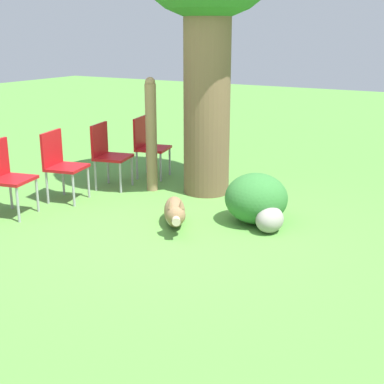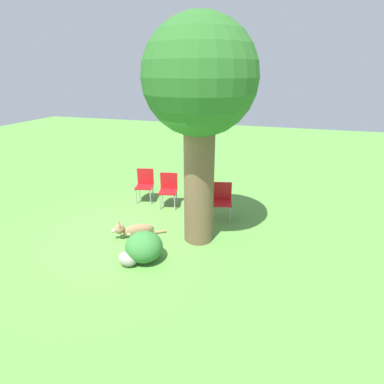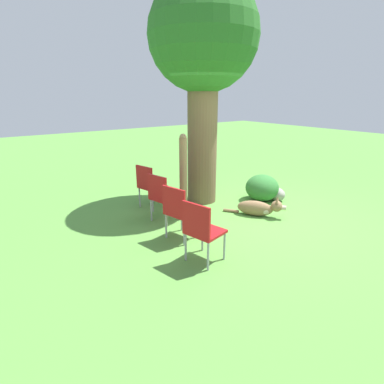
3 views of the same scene
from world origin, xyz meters
name	(u,v)px [view 3 (image 3 of 3)]	position (x,y,z in m)	size (l,w,h in m)	color
ground_plane	(255,216)	(0.00, 0.00, 0.00)	(30.00, 30.00, 0.00)	#56933D
oak_tree	(203,46)	(-0.27, 1.26, 2.99)	(2.03, 2.03, 4.19)	brown
dog	(259,208)	(0.06, -0.04, 0.15)	(0.71, 0.99, 0.40)	olive
fence_post	(183,174)	(-0.93, 0.98, 0.75)	(0.14, 0.14, 1.48)	#937551
red_chair_0	(201,228)	(-1.80, -0.68, 0.50)	(0.51, 0.52, 0.87)	#B21419
red_chair_1	(179,209)	(-1.66, 0.05, 0.50)	(0.51, 0.52, 0.87)	#B21419
red_chair_2	(162,195)	(-1.51, 0.79, 0.50)	(0.51, 0.52, 0.87)	#B21419
red_chair_3	(149,184)	(-1.37, 1.52, 0.50)	(0.51, 0.52, 0.87)	#B21419
garden_rock	(277,194)	(1.01, 0.32, 0.14)	(0.28, 0.36, 0.28)	gray
low_shrub	(262,188)	(0.76, 0.52, 0.28)	(0.69, 0.69, 0.55)	#337533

